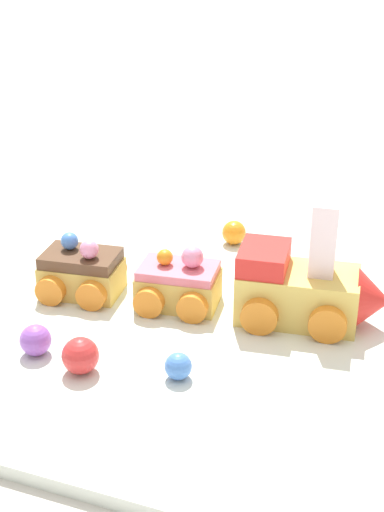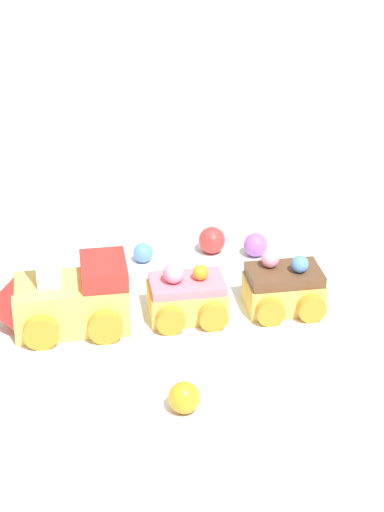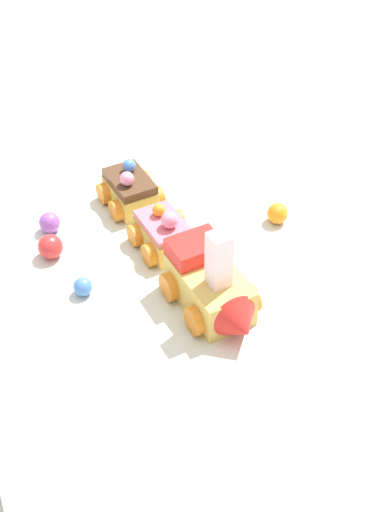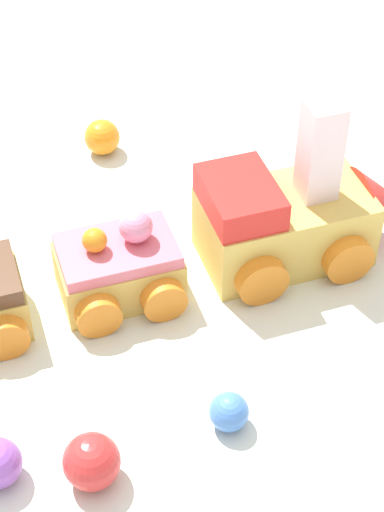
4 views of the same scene
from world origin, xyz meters
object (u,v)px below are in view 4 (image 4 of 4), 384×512
(cake_train_locomotive, at_px, (299,216))
(gumball_blue, at_px, (229,412))
(gumball_red, at_px, (92,462))
(cake_car_strawberry, at_px, (119,268))
(gumball_orange, at_px, (102,137))

(cake_train_locomotive, relative_size, gumball_blue, 6.37)
(cake_train_locomotive, height_order, gumball_blue, cake_train_locomotive)
(gumball_red, bearing_deg, gumball_blue, 13.75)
(cake_car_strawberry, relative_size, gumball_orange, 2.95)
(gumball_red, bearing_deg, cake_car_strawberry, 75.84)
(cake_train_locomotive, distance_m, gumball_red, 0.21)
(gumball_blue, bearing_deg, gumball_red, -166.25)
(cake_train_locomotive, relative_size, gumball_red, 4.65)
(cake_car_strawberry, xyz_separation_m, gumball_blue, (0.04, -0.11, -0.01))
(cake_train_locomotive, bearing_deg, gumball_red, -142.96)
(cake_car_strawberry, height_order, gumball_blue, cake_car_strawberry)
(cake_train_locomotive, height_order, gumball_red, cake_train_locomotive)
(gumball_orange, relative_size, gumball_red, 0.89)
(cake_car_strawberry, distance_m, gumball_red, 0.14)
(cake_train_locomotive, height_order, cake_car_strawberry, cake_train_locomotive)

